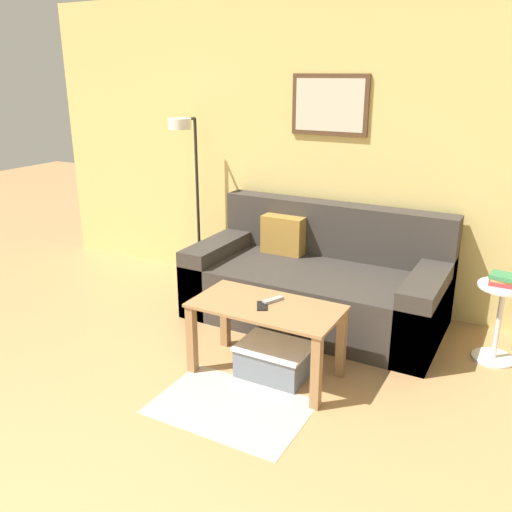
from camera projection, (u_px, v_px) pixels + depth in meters
wall_back at (314, 150)px, 4.57m from camera, size 5.60×0.09×2.55m
area_rug at (231, 406)px, 3.24m from camera, size 0.91×0.63×0.01m
couch at (317, 283)px, 4.34m from camera, size 1.97×0.98×0.88m
coffee_table at (266, 320)px, 3.48m from camera, size 0.96×0.49×0.49m
storage_bin at (274, 360)px, 3.55m from camera, size 0.47×0.35×0.22m
floor_lamp at (189, 178)px, 4.85m from camera, size 0.27×0.46×1.53m
side_table at (500, 316)px, 3.68m from camera, size 0.34×0.34×0.55m
book_stack at (505, 280)px, 3.61m from camera, size 0.21×0.16×0.07m
remote_control at (273, 300)px, 3.50m from camera, size 0.10×0.15×0.02m
cell_phone at (262, 306)px, 3.43m from camera, size 0.12×0.15×0.01m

